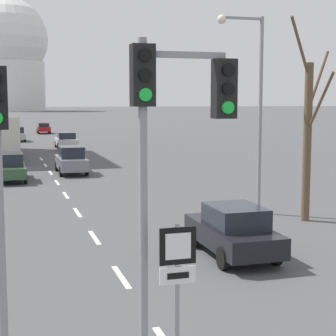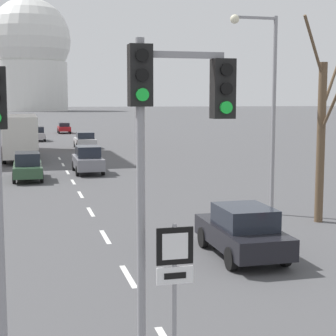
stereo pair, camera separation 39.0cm
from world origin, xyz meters
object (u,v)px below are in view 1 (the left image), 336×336
route_sign_post (178,277)px  sedan_near_right (44,128)px  sedan_distant_centre (66,140)px  city_bus (2,134)px  traffic_signal_centre_tall (171,126)px  sedan_mid_centre (17,134)px  sedan_far_right (233,230)px  sedan_far_left (11,167)px  street_lamp_right (253,94)px  sedan_near_left (71,160)px

route_sign_post → sedan_near_right: bearing=87.6°
sedan_distant_centre → city_bus: bearing=-123.1°
traffic_signal_centre_tall → city_bus: 37.65m
sedan_mid_centre → traffic_signal_centre_tall: bearing=-89.1°
sedan_distant_centre → sedan_far_right: bearing=-89.1°
route_sign_post → sedan_far_left: bearing=94.9°
route_sign_post → sedan_distant_centre: (3.36, 47.03, -1.09)m
sedan_far_left → street_lamp_right: bearing=-53.8°
traffic_signal_centre_tall → street_lamp_right: size_ratio=0.71×
route_sign_post → sedan_distant_centre: 47.16m
route_sign_post → sedan_near_right: size_ratio=0.62×
sedan_distant_centre → traffic_signal_centre_tall: bearing=-94.1°
sedan_near_right → sedan_near_left: bearing=-91.8°
sedan_near_left → sedan_distant_centre: sedan_near_left is taller
route_sign_post → sedan_near_right: 72.87m
sedan_mid_centre → city_bus: size_ratio=0.39×
sedan_near_right → sedan_far_right: (0.97, -65.74, 0.01)m
street_lamp_right → city_bus: size_ratio=0.74×
street_lamp_right → sedan_far_left: size_ratio=1.75×
sedan_near_left → sedan_mid_centre: sedan_near_left is taller
route_sign_post → sedan_mid_centre: 58.08m
sedan_distant_centre → sedan_near_left: bearing=-95.3°
traffic_signal_centre_tall → sedan_mid_centre: traffic_signal_centre_tall is taller
sedan_near_left → sedan_far_left: 4.43m
sedan_far_left → sedan_distant_centre: size_ratio=1.07×
sedan_far_right → traffic_signal_centre_tall: bearing=-120.7°
sedan_far_right → city_bus: size_ratio=0.38×
sedan_near_right → sedan_distant_centre: (0.35, -25.77, 0.01)m
sedan_near_left → sedan_distant_centre: size_ratio=1.06×
sedan_near_left → sedan_near_right: size_ratio=1.01×
sedan_near_left → sedan_near_right: (1.43, 44.96, -0.09)m
traffic_signal_centre_tall → sedan_far_left: size_ratio=1.23×
sedan_far_right → sedan_far_left: bearing=108.5°
sedan_near_left → sedan_far_left: sedan_near_left is taller
traffic_signal_centre_tall → sedan_far_right: size_ratio=1.39×
sedan_mid_centre → sedan_far_left: (-1.23, -32.53, -0.01)m
sedan_mid_centre → street_lamp_right: bearing=-79.8°
sedan_near_right → sedan_mid_centre: size_ratio=1.07×
sedan_mid_centre → sedan_far_right: bearing=-84.4°
city_bus → sedan_far_right: bearing=-77.8°
sedan_far_left → city_bus: 12.33m
route_sign_post → sedan_near_left: bearing=86.8°
street_lamp_right → sedan_near_left: bearing=110.3°
sedan_near_left → sedan_mid_centre: size_ratio=1.08×
route_sign_post → sedan_far_right: size_ratio=0.68×
street_lamp_right → sedan_near_left: street_lamp_right is taller
sedan_mid_centre → sedan_distant_centre: (4.34, -11.04, -0.03)m
street_lamp_right → sedan_near_right: street_lamp_right is taller
sedan_near_left → sedan_far_right: sedan_near_left is taller
street_lamp_right → sedan_mid_centre: bearing=100.2°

